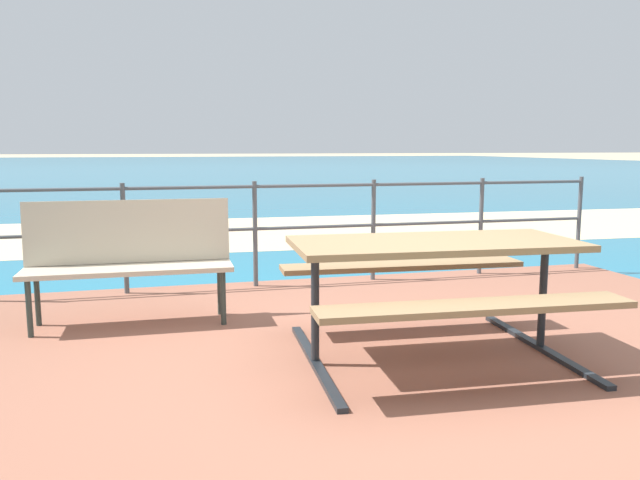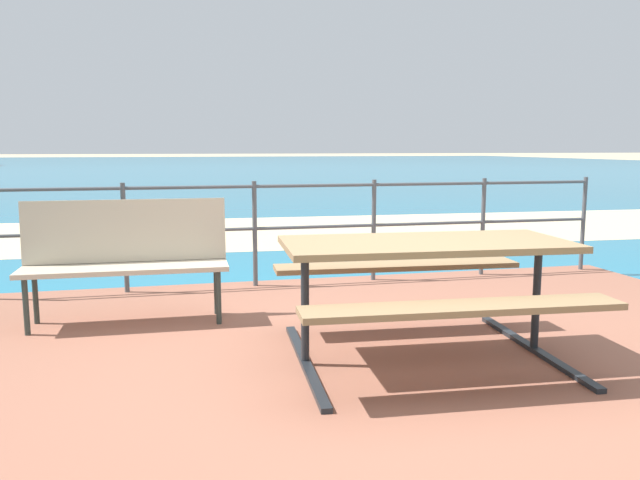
% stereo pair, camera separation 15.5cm
% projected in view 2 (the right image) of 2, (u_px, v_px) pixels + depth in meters
% --- Properties ---
extents(ground_plane, '(240.00, 240.00, 0.00)m').
position_uv_depth(ground_plane, '(402.00, 373.00, 3.88)').
color(ground_plane, tan).
extents(patio_paving, '(6.40, 5.20, 0.06)m').
position_uv_depth(patio_paving, '(402.00, 368.00, 3.88)').
color(patio_paving, '#935B47').
rests_on(patio_paving, ground).
extents(sea_water, '(90.00, 90.00, 0.01)m').
position_uv_depth(sea_water, '(191.00, 167.00, 42.39)').
color(sea_water, teal).
rests_on(sea_water, ground).
extents(beach_strip, '(54.10, 5.79, 0.01)m').
position_uv_depth(beach_strip, '(258.00, 232.00, 10.27)').
color(beach_strip, beige).
rests_on(beach_strip, ground).
extents(picnic_table, '(1.83, 1.57, 0.75)m').
position_uv_depth(picnic_table, '(425.00, 266.00, 3.89)').
color(picnic_table, '#8C704C').
rests_on(picnic_table, patio_paving).
extents(park_bench, '(1.51, 0.43, 0.92)m').
position_uv_depth(park_bench, '(126.00, 251.00, 4.75)').
color(park_bench, '#BCAD93').
rests_on(park_bench, patio_paving).
extents(railing_fence, '(5.94, 0.04, 1.00)m').
position_uv_depth(railing_fence, '(316.00, 219.00, 6.09)').
color(railing_fence, '#4C5156').
rests_on(railing_fence, patio_paving).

